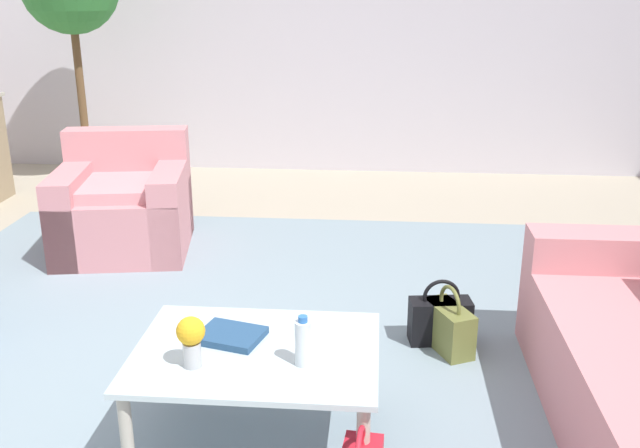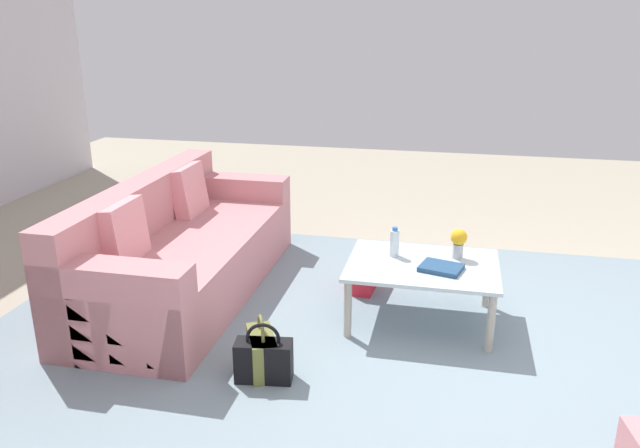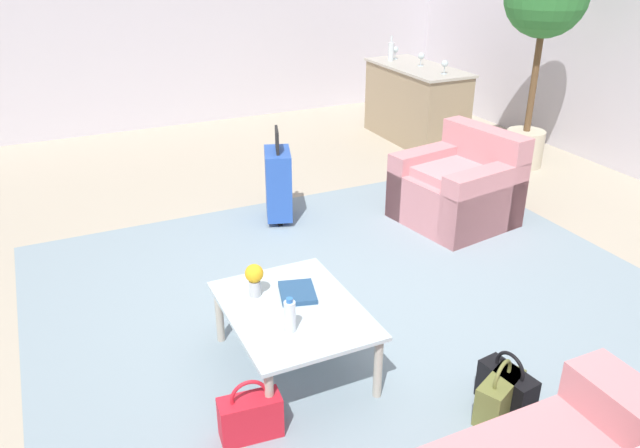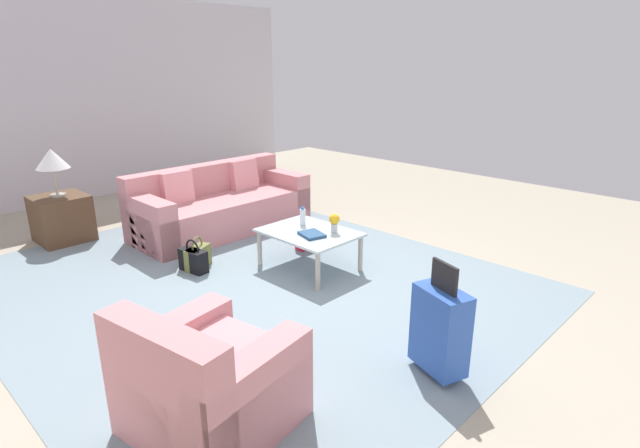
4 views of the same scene
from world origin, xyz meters
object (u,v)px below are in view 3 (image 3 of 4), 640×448
(armchair, at_px, (460,190))
(coffee_table_book, at_px, (297,292))
(water_bottle, at_px, (290,316))
(wine_glass_left_of_centre, at_px, (421,57))
(potted_ficus, at_px, (544,13))
(wine_glass_leftmost, at_px, (395,50))
(handbag_red, at_px, (250,416))
(wine_glass_right_of_centre, at_px, (445,64))
(handbag_olive, at_px, (499,396))
(coffee_table, at_px, (293,315))
(bar_console, at_px, (415,103))
(flower_vase, at_px, (254,277))
(handbag_black, at_px, (507,388))
(wine_bottle_clear, at_px, (391,51))
(suitcase_blue, at_px, (278,183))

(armchair, xyz_separation_m, coffee_table_book, (1.19, -2.08, 0.14))
(water_bottle, xyz_separation_m, wine_glass_left_of_centre, (-3.70, 3.24, 0.51))
(potted_ficus, bearing_deg, wine_glass_leftmost, -161.18)
(coffee_table_book, bearing_deg, handbag_red, -27.10)
(coffee_table_book, bearing_deg, armchair, 135.08)
(wine_glass_right_of_centre, height_order, handbag_olive, wine_glass_right_of_centre)
(coffee_table, distance_m, potted_ficus, 4.48)
(coffee_table, relative_size, water_bottle, 4.80)
(wine_glass_leftmost, height_order, handbag_olive, wine_glass_leftmost)
(wine_glass_left_of_centre, distance_m, handbag_red, 5.38)
(wine_glass_leftmost, relative_size, handbag_red, 0.43)
(bar_console, bearing_deg, coffee_table_book, -41.78)
(coffee_table_book, relative_size, flower_vase, 1.25)
(handbag_red, bearing_deg, handbag_black, 74.01)
(flower_vase, relative_size, wine_bottle_clear, 0.68)
(wine_bottle_clear, height_order, handbag_red, wine_bottle_clear)
(wine_glass_leftmost, height_order, handbag_black, wine_glass_leftmost)
(coffee_table, distance_m, wine_glass_left_of_centre, 4.75)
(handbag_red, bearing_deg, wine_bottle_clear, 142.03)
(handbag_black, bearing_deg, handbag_olive, -65.42)
(wine_bottle_clear, bearing_deg, coffee_table_book, -37.27)
(wine_glass_left_of_centre, bearing_deg, bar_console, -90.00)
(water_bottle, distance_m, suitcase_blue, 2.35)
(water_bottle, height_order, flower_vase, flower_vase)
(armchair, bearing_deg, coffee_table_book, -60.26)
(handbag_black, bearing_deg, coffee_table, -131.70)
(coffee_table, relative_size, handbag_olive, 2.74)
(handbag_olive, relative_size, handbag_red, 1.00)
(coffee_table_book, xyz_separation_m, wine_glass_left_of_centre, (-3.38, 3.06, 0.59))
(handbag_red, bearing_deg, flower_vase, 157.21)
(armchair, xyz_separation_m, wine_glass_leftmost, (-2.69, 0.92, 0.73))
(wine_glass_leftmost, bearing_deg, handbag_red, -38.37)
(flower_vase, relative_size, bar_console, 0.14)
(coffee_table, bearing_deg, water_bottle, -26.57)
(bar_console, bearing_deg, coffee_table, -41.53)
(coffee_table_book, distance_m, potted_ficus, 4.34)
(coffee_table, height_order, handbag_black, coffee_table)
(water_bottle, relative_size, handbag_red, 0.57)
(wine_glass_right_of_centre, height_order, handbag_red, wine_glass_right_of_centre)
(bar_console, bearing_deg, wine_glass_left_of_centre, 90.00)
(wine_glass_left_of_centre, relative_size, handbag_black, 0.43)
(flower_vase, xyz_separation_m, wine_glass_left_of_centre, (-3.28, 3.29, 0.48))
(armchair, height_order, flower_vase, armchair)
(armchair, distance_m, suitcase_blue, 1.62)
(coffee_table, height_order, coffee_table_book, coffee_table_book)
(flower_vase, bearing_deg, handbag_olive, 42.53)
(flower_vase, height_order, handbag_olive, flower_vase)
(water_bottle, bearing_deg, wine_glass_left_of_centre, 138.81)
(suitcase_blue, height_order, handbag_red, suitcase_blue)
(coffee_table_book, bearing_deg, suitcase_blue, 177.08)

